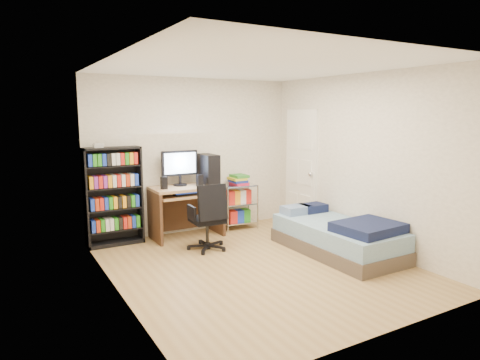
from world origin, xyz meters
TOP-DOWN VIEW (x-y plane):
  - room at (0.00, 0.00)m, footprint 3.58×4.08m
  - media_shelf at (-1.35, 1.84)m, footprint 0.82×0.27m
  - computer_desk at (-0.16, 1.74)m, footprint 1.08×0.63m
  - office_chair at (-0.25, 0.92)m, footprint 0.60×0.60m
  - wire_cart at (0.72, 1.75)m, footprint 0.61×0.47m
  - bed at (1.26, -0.10)m, footprint 0.95×1.90m
  - door at (1.72, 1.35)m, footprint 0.12×0.80m

SIDE VIEW (x-z plane):
  - bed at x=1.26m, z-range -0.03..0.51m
  - office_chair at x=-0.25m, z-range -0.18..0.79m
  - wire_cart at x=0.72m, z-range 0.14..1.06m
  - computer_desk at x=-0.16m, z-range 0.05..1.42m
  - media_shelf at x=-1.35m, z-range -0.01..1.50m
  - door at x=1.72m, z-range 0.00..2.00m
  - room at x=0.00m, z-range -0.04..2.54m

